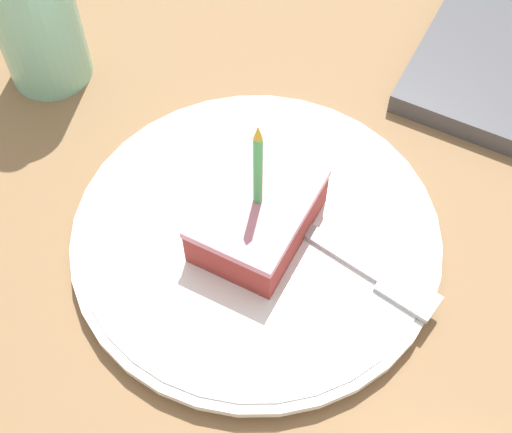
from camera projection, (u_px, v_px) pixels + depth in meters
name	position (u px, v px, depth m)	size (l,w,h in m)	color
ground_plane	(232.00, 233.00, 0.59)	(2.40, 2.40, 0.04)	olive
plate	(256.00, 236.00, 0.56)	(0.29, 0.29, 0.02)	white
cake_slice	(258.00, 215.00, 0.53)	(0.07, 0.10, 0.12)	#99332D
fork	(344.00, 253.00, 0.54)	(0.18, 0.05, 0.00)	#B2B2B7
bottle	(30.00, 0.00, 0.60)	(0.07, 0.07, 0.21)	#8CD1B2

